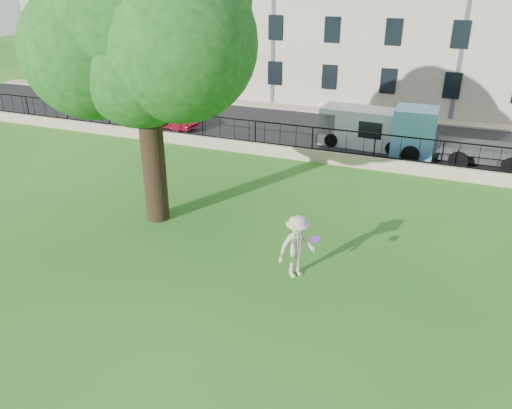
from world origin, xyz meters
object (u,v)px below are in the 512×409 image
at_px(tree, 138,18).
at_px(red_sedan, 165,117).
at_px(frisbee, 315,239).
at_px(blue_truck, 457,138).
at_px(man, 297,247).
at_px(white_van, 367,128).

bearing_deg(tree, red_sedan, 119.67).
relative_size(frisbee, red_sedan, 0.07).
bearing_deg(red_sedan, blue_truck, -86.26).
xyz_separation_m(frisbee, red_sedan, (-12.88, 12.90, -0.84)).
xyz_separation_m(red_sedan, blue_truck, (16.27, 0.00, 0.59)).
xyz_separation_m(man, blue_truck, (4.00, 12.65, 0.25)).
distance_m(man, frisbee, 0.82).
bearing_deg(blue_truck, red_sedan, 179.38).
bearing_deg(frisbee, white_van, 94.56).
bearing_deg(blue_truck, white_van, 166.85).
distance_m(frisbee, red_sedan, 18.24).
xyz_separation_m(frisbee, blue_truck, (3.39, 12.90, -0.25)).
bearing_deg(tree, frisbee, -17.82).
distance_m(frisbee, white_van, 13.95).
xyz_separation_m(tree, white_van, (5.66, 11.72, -6.08)).
relative_size(red_sedan, white_van, 0.84).
relative_size(frisbee, white_van, 0.06).
distance_m(tree, red_sedan, 13.91).
bearing_deg(red_sedan, white_van, -81.41).
relative_size(white_van, blue_truck, 0.80).
height_order(tree, man, tree).
xyz_separation_m(tree, frisbee, (6.77, -2.18, -5.59)).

